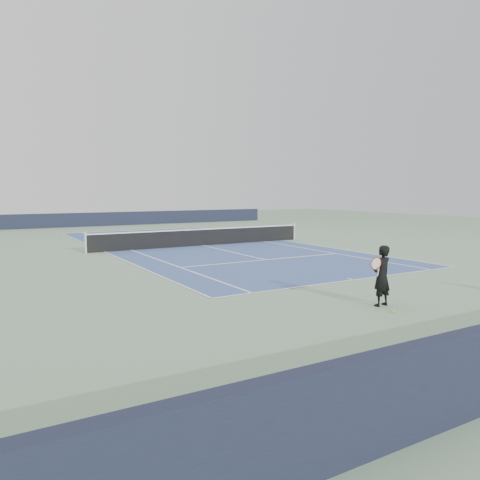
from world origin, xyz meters
TOP-DOWN VIEW (x-y plane):
  - ground at (0.00, 0.00)m, footprint 80.00×80.00m
  - court_surface at (0.00, 0.00)m, footprint 10.97×23.77m
  - tennis_net at (0.00, 0.00)m, footprint 12.90×0.10m
  - windscreen_far at (0.00, 17.88)m, footprint 30.00×0.25m
  - tennis_player at (-1.95, -14.92)m, footprint 0.78×0.51m
  - tennis_ball at (-2.20, -15.57)m, footprint 0.07×0.07m

SIDE VIEW (x-z plane):
  - ground at x=0.00m, z-range 0.00..0.00m
  - court_surface at x=0.00m, z-range 0.00..0.01m
  - tennis_ball at x=-2.20m, z-range 0.00..0.07m
  - tennis_net at x=0.00m, z-range -0.03..1.04m
  - windscreen_far at x=0.00m, z-range 0.00..1.20m
  - tennis_player at x=-1.95m, z-range 0.00..1.64m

